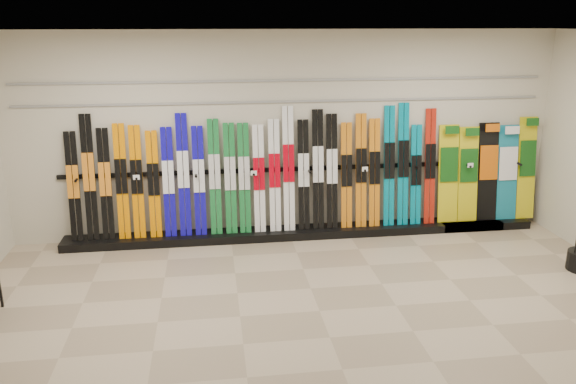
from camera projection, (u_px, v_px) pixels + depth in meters
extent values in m
plane|color=gray|center=(320.00, 311.00, 6.28)|extent=(8.00, 8.00, 0.00)
plane|color=beige|center=(289.00, 136.00, 8.21)|extent=(8.00, 0.00, 8.00)
plane|color=silver|center=(325.00, 33.00, 5.40)|extent=(8.00, 8.00, 0.00)
cube|color=black|center=(305.00, 232.00, 8.45)|extent=(8.00, 0.40, 0.12)
cube|color=black|center=(74.00, 187.00, 7.83)|extent=(0.17, 0.23, 1.54)
cube|color=black|center=(89.00, 178.00, 7.84)|extent=(0.17, 0.26, 1.77)
cube|color=black|center=(106.00, 184.00, 7.88)|extent=(0.17, 0.23, 1.57)
cube|color=orange|center=(122.00, 182.00, 7.91)|extent=(0.17, 0.24, 1.63)
cube|color=orange|center=(137.00, 182.00, 7.94)|extent=(0.17, 0.24, 1.60)
cube|color=orange|center=(154.00, 185.00, 7.97)|extent=(0.17, 0.23, 1.52)
cube|color=#120AAA|center=(169.00, 182.00, 8.00)|extent=(0.17, 0.23, 1.57)
cube|color=#120AAA|center=(183.00, 175.00, 8.01)|extent=(0.17, 0.26, 1.75)
cube|color=#120AAA|center=(199.00, 181.00, 8.05)|extent=(0.17, 0.23, 1.57)
cube|color=#177131|center=(215.00, 177.00, 8.08)|extent=(0.17, 0.25, 1.66)
cube|color=#177131|center=(230.00, 179.00, 8.11)|extent=(0.17, 0.24, 1.60)
cube|color=#177131|center=(244.00, 178.00, 8.14)|extent=(0.17, 0.24, 1.60)
cube|color=white|center=(259.00, 179.00, 8.17)|extent=(0.17, 0.23, 1.57)
cube|color=white|center=(275.00, 176.00, 8.19)|extent=(0.17, 0.24, 1.64)
cube|color=white|center=(289.00, 169.00, 8.21)|extent=(0.17, 0.27, 1.82)
cube|color=black|center=(304.00, 175.00, 8.25)|extent=(0.17, 0.24, 1.62)
cube|color=black|center=(318.00, 170.00, 8.27)|extent=(0.17, 0.26, 1.76)
cube|color=black|center=(332.00, 172.00, 8.30)|extent=(0.17, 0.25, 1.70)
cube|color=orange|center=(347.00, 176.00, 8.34)|extent=(0.17, 0.23, 1.57)
cube|color=orange|center=(361.00, 171.00, 8.36)|extent=(0.17, 0.25, 1.69)
cube|color=orange|center=(374.00, 173.00, 8.39)|extent=(0.17, 0.24, 1.61)
cube|color=#017891|center=(389.00, 166.00, 8.41)|extent=(0.17, 0.26, 1.80)
cube|color=#017891|center=(403.00, 165.00, 8.43)|extent=(0.17, 0.27, 1.83)
cube|color=#017891|center=(416.00, 175.00, 8.49)|extent=(0.17, 0.22, 1.51)
cube|color=#A61C0E|center=(430.00, 167.00, 8.50)|extent=(0.17, 0.26, 1.74)
cube|color=gold|center=(448.00, 174.00, 8.58)|extent=(0.31, 0.23, 1.49)
cube|color=gold|center=(468.00, 174.00, 8.62)|extent=(0.31, 0.23, 1.45)
cube|color=black|center=(488.00, 172.00, 8.66)|extent=(0.32, 0.23, 1.51)
cube|color=#14728C|center=(507.00, 173.00, 8.71)|extent=(0.33, 0.23, 1.46)
cube|color=gold|center=(526.00, 168.00, 8.74)|extent=(0.29, 0.24, 1.58)
cube|color=gray|center=(289.00, 102.00, 8.04)|extent=(7.60, 0.02, 0.03)
cube|color=gray|center=(289.00, 80.00, 7.95)|extent=(7.60, 0.02, 0.03)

